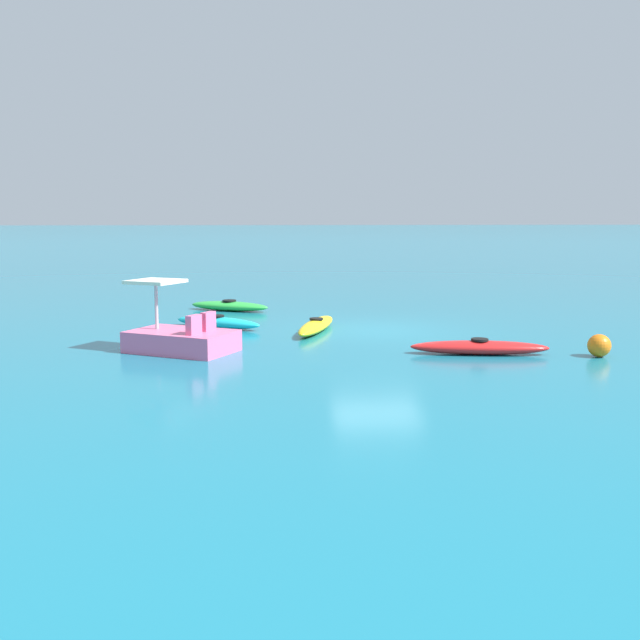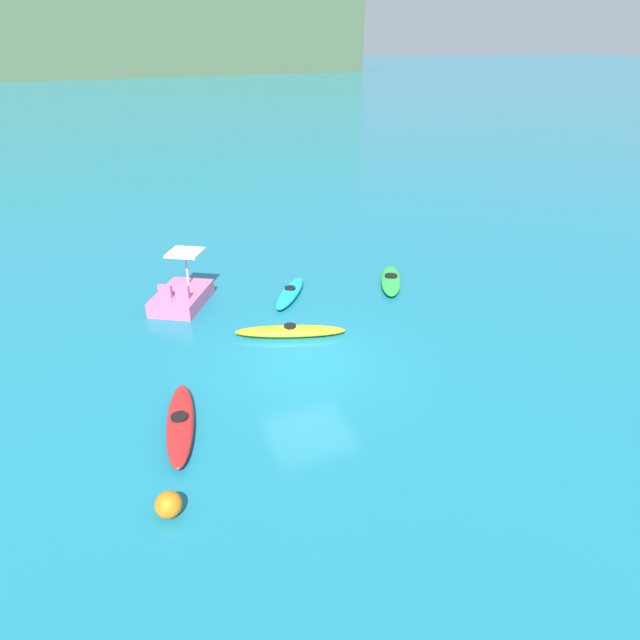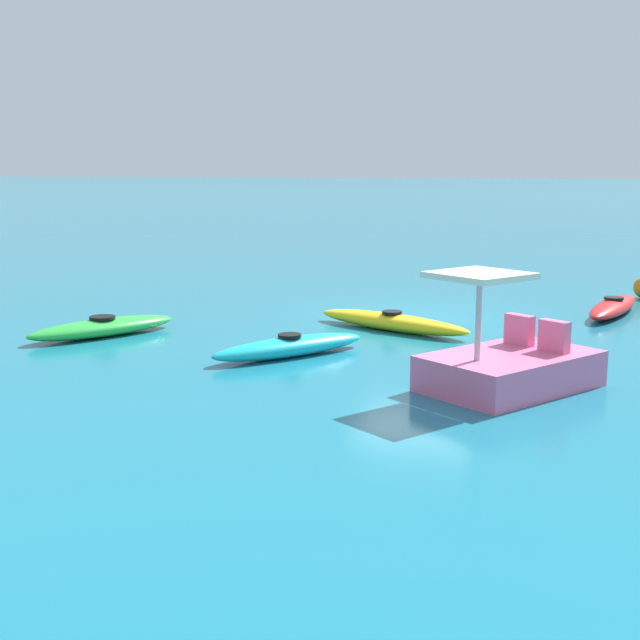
{
  "view_description": "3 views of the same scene",
  "coord_description": "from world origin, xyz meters",
  "views": [
    {
      "loc": [
        -19.65,
        3.76,
        3.13
      ],
      "look_at": [
        0.49,
        1.58,
        0.25
      ],
      "focal_mm": 40.33,
      "sensor_mm": 36.0,
      "label": 1
    },
    {
      "loc": [
        -4.5,
        -12.58,
        8.13
      ],
      "look_at": [
        0.94,
        1.53,
        0.48
      ],
      "focal_mm": 31.13,
      "sensor_mm": 36.0,
      "label": 2
    },
    {
      "loc": [
        -4.37,
        16.56,
        2.99
      ],
      "look_at": [
        1.02,
        2.97,
        0.34
      ],
      "focal_mm": 46.48,
      "sensor_mm": 36.0,
      "label": 3
    }
  ],
  "objects": [
    {
      "name": "kayak_cyan",
      "position": [
        0.95,
        4.49,
        0.16
      ],
      "size": [
        2.08,
        2.69,
        0.37
      ],
      "color": "#19B7C6",
      "rests_on": "ground_plane"
    },
    {
      "name": "kayak_green",
      "position": [
        4.79,
        4.22,
        0.16
      ],
      "size": [
        1.94,
        2.89,
        0.37
      ],
      "color": "green",
      "rests_on": "ground_plane"
    },
    {
      "name": "ground_plane",
      "position": [
        0.0,
        0.0,
        0.0
      ],
      "size": [
        600.0,
        600.0,
        0.0
      ],
      "primitive_type": "plane",
      "color": "#19728C"
    },
    {
      "name": "buoy_orange",
      "position": [
        -4.38,
        -4.28,
        0.26
      ],
      "size": [
        0.52,
        0.52,
        0.52
      ],
      "primitive_type": "sphere",
      "color": "orange",
      "rests_on": "ground_plane"
    },
    {
      "name": "kayak_red",
      "position": [
        -3.79,
        -1.67,
        0.16
      ],
      "size": [
        1.17,
        3.25,
        0.37
      ],
      "color": "red",
      "rests_on": "ground_plane"
    },
    {
      "name": "pedal_boat_pink",
      "position": [
        -2.7,
        5.22,
        0.34
      ],
      "size": [
        2.5,
        2.83,
        1.68
      ],
      "color": "pink",
      "rests_on": "ground_plane"
    },
    {
      "name": "headland_cliff",
      "position": [
        -3.7,
        161.13,
        16.63
      ],
      "size": [
        144.78,
        69.22,
        33.25
      ],
      "primitive_type": "cube",
      "rotation": [
        0.0,
        0.0,
        0.12
      ],
      "color": "#4C6042",
      "rests_on": "ground_plane"
    },
    {
      "name": "kayak_yellow",
      "position": [
        0.04,
        1.73,
        0.16
      ],
      "size": [
        3.39,
        1.65,
        0.37
      ],
      "color": "yellow",
      "rests_on": "ground_plane"
    }
  ]
}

